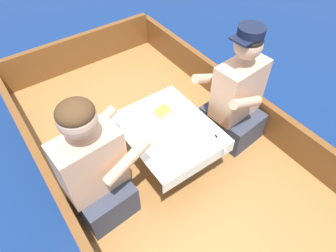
% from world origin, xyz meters
% --- Properties ---
extents(ground_plane, '(60.00, 60.00, 0.00)m').
position_xyz_m(ground_plane, '(0.00, 0.00, 0.00)').
color(ground_plane, navy).
extents(boat_deck, '(1.78, 3.03, 0.27)m').
position_xyz_m(boat_deck, '(0.00, 0.00, 0.13)').
color(boat_deck, '#9E6B38').
rests_on(boat_deck, ground_plane).
extents(gunwale_port, '(0.06, 3.03, 0.31)m').
position_xyz_m(gunwale_port, '(-0.86, 0.00, 0.43)').
color(gunwale_port, brown).
rests_on(gunwale_port, boat_deck).
extents(gunwale_starboard, '(0.06, 3.03, 0.31)m').
position_xyz_m(gunwale_starboard, '(0.86, 0.00, 0.43)').
color(gunwale_starboard, brown).
rests_on(gunwale_starboard, boat_deck).
extents(bow_coaming, '(1.66, 0.06, 0.36)m').
position_xyz_m(bow_coaming, '(0.00, 1.48, 0.45)').
color(bow_coaming, brown).
rests_on(bow_coaming, boat_deck).
extents(cockpit_table, '(0.62, 0.75, 0.38)m').
position_xyz_m(cockpit_table, '(0.00, -0.13, 0.61)').
color(cockpit_table, '#B2B2B7').
rests_on(cockpit_table, boat_deck).
extents(person_port, '(0.55, 0.47, 0.98)m').
position_xyz_m(person_port, '(-0.61, -0.18, 0.67)').
color(person_port, '#333847').
rests_on(person_port, boat_deck).
extents(person_starboard, '(0.55, 0.48, 1.01)m').
position_xyz_m(person_starboard, '(0.61, -0.21, 0.67)').
color(person_starboard, '#333847').
rests_on(person_starboard, boat_deck).
extents(plate_sandwich, '(0.21, 0.21, 0.01)m').
position_xyz_m(plate_sandwich, '(0.05, 0.01, 0.65)').
color(plate_sandwich, white).
rests_on(plate_sandwich, cockpit_table).
extents(plate_bread, '(0.19, 0.19, 0.01)m').
position_xyz_m(plate_bread, '(0.13, -0.30, 0.65)').
color(plate_bread, white).
rests_on(plate_bread, cockpit_table).
extents(sandwich, '(0.12, 0.10, 0.05)m').
position_xyz_m(sandwich, '(0.05, 0.01, 0.68)').
color(sandwich, tan).
rests_on(sandwich, plate_sandwich).
extents(bowl_port_near, '(0.14, 0.14, 0.04)m').
position_xyz_m(bowl_port_near, '(-0.08, -0.40, 0.67)').
color(bowl_port_near, white).
rests_on(bowl_port_near, cockpit_table).
extents(bowl_starboard_near, '(0.14, 0.14, 0.04)m').
position_xyz_m(bowl_starboard_near, '(-0.05, -0.24, 0.67)').
color(bowl_starboard_near, white).
rests_on(bowl_starboard_near, cockpit_table).
extents(bowl_center_far, '(0.14, 0.14, 0.04)m').
position_xyz_m(bowl_center_far, '(-0.19, 0.05, 0.67)').
color(bowl_center_far, white).
rests_on(bowl_center_far, cockpit_table).
extents(bowl_port_far, '(0.13, 0.13, 0.04)m').
position_xyz_m(bowl_port_far, '(-0.18, -0.18, 0.67)').
color(bowl_port_far, white).
rests_on(bowl_port_far, cockpit_table).
extents(coffee_cup_port, '(0.09, 0.06, 0.06)m').
position_xyz_m(coffee_cup_port, '(0.21, -0.14, 0.68)').
color(coffee_cup_port, white).
rests_on(coffee_cup_port, cockpit_table).
extents(coffee_cup_starboard, '(0.10, 0.07, 0.06)m').
position_xyz_m(coffee_cup_starboard, '(0.18, 0.12, 0.68)').
color(coffee_cup_starboard, white).
rests_on(coffee_cup_starboard, cockpit_table).
extents(utensil_spoon_starboard, '(0.04, 0.17, 0.01)m').
position_xyz_m(utensil_spoon_starboard, '(0.20, -0.38, 0.65)').
color(utensil_spoon_starboard, silver).
rests_on(utensil_spoon_starboard, cockpit_table).
extents(utensil_knife_starboard, '(0.07, 0.16, 0.00)m').
position_xyz_m(utensil_knife_starboard, '(0.21, -0.04, 0.65)').
color(utensil_knife_starboard, silver).
rests_on(utensil_knife_starboard, cockpit_table).
extents(utensil_fork_starboard, '(0.06, 0.17, 0.00)m').
position_xyz_m(utensil_fork_starboard, '(0.22, -0.45, 0.65)').
color(utensil_fork_starboard, silver).
rests_on(utensil_fork_starboard, cockpit_table).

